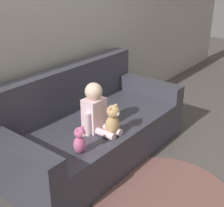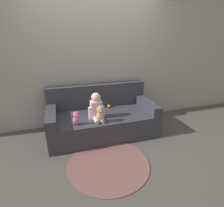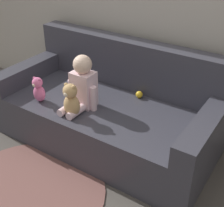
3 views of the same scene
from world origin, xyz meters
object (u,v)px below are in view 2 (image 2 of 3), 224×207
object	(u,v)px
person_baby	(96,108)
plush_toy_side	(76,118)
toy_ball	(109,106)
teddy_bear_brown	(100,114)
couch	(101,117)

from	to	relation	value
person_baby	plush_toy_side	bearing A→B (deg)	-157.74
toy_ball	teddy_bear_brown	bearing A→B (deg)	-118.96
couch	person_baby	bearing A→B (deg)	-121.58
toy_ball	plush_toy_side	bearing A→B (deg)	-142.53
teddy_bear_brown	person_baby	bearing A→B (deg)	97.95
person_baby	plush_toy_side	distance (m)	0.39
teddy_bear_brown	plush_toy_side	size ratio (longest dim) A/B	1.26
person_baby	toy_ball	distance (m)	0.52
couch	plush_toy_side	distance (m)	0.64
couch	toy_ball	bearing A→B (deg)	39.83
couch	toy_ball	size ratio (longest dim) A/B	30.78
couch	teddy_bear_brown	size ratio (longest dim) A/B	6.67
person_baby	teddy_bear_brown	xyz separation A→B (m)	(0.02, -0.17, -0.05)
couch	plush_toy_side	world-z (taller)	couch
plush_toy_side	toy_ball	world-z (taller)	plush_toy_side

